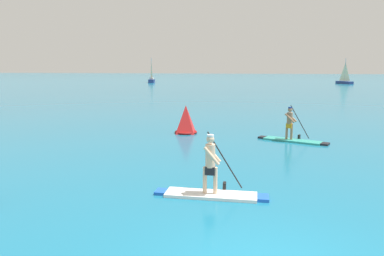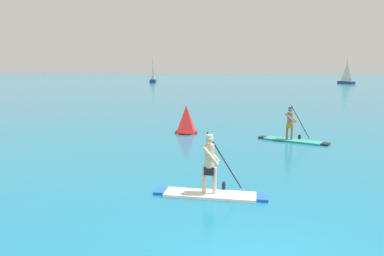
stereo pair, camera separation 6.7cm
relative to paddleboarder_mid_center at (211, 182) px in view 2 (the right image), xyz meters
name	(u,v)px [view 2 (the right image)]	position (x,y,z in m)	size (l,w,h in m)	color
paddleboarder_mid_center	(211,182)	(0.00, 0.00, 0.00)	(3.10, 0.99, 1.75)	white
paddleboarder_far_right	(292,134)	(2.31, 8.23, -0.04)	(3.29, 1.54, 1.73)	teal
race_marker_buoy	(186,121)	(-3.10, 9.11, 0.29)	(1.37, 1.37, 1.49)	red
sailboat_left_horizon	(153,79)	(-27.93, 71.98, 0.45)	(2.26, 4.41, 5.86)	navy
sailboat_right_horizon	(346,80)	(15.22, 76.19, 0.40)	(3.15, 4.72, 5.53)	navy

